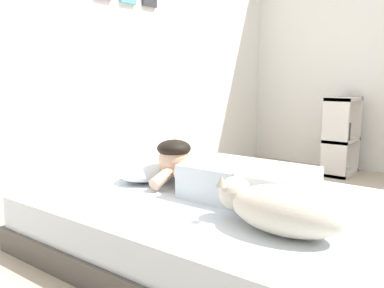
# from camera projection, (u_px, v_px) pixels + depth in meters

# --- Properties ---
(ground_plane) EXTENTS (12.82, 12.82, 0.00)m
(ground_plane) POSITION_uv_depth(u_px,v_px,m) (326.00, 254.00, 2.16)
(ground_plane) COLOR tan
(back_wall) EXTENTS (4.41, 0.12, 2.50)m
(back_wall) POSITION_uv_depth(u_px,v_px,m) (111.00, 34.00, 2.93)
(back_wall) COLOR silver
(back_wall) RESTS_ON ground
(side_wall_right) EXTENTS (0.10, 6.18, 2.50)m
(side_wall_right) POSITION_uv_depth(u_px,v_px,m) (382.00, 45.00, 3.91)
(side_wall_right) COLOR silver
(side_wall_right) RESTS_ON ground
(bed) EXTENTS (1.42, 2.02, 0.31)m
(bed) POSITION_uv_depth(u_px,v_px,m) (226.00, 227.00, 2.14)
(bed) COLOR #4C4742
(bed) RESTS_ON ground
(pillow) EXTENTS (0.52, 0.32, 0.11)m
(pillow) POSITION_uv_depth(u_px,v_px,m) (155.00, 170.00, 2.53)
(pillow) COLOR silver
(pillow) RESTS_ON bed
(person_lying) EXTENTS (0.43, 0.92, 0.27)m
(person_lying) POSITION_uv_depth(u_px,v_px,m) (226.00, 176.00, 2.17)
(person_lying) COLOR silver
(person_lying) RESTS_ON bed
(dog) EXTENTS (0.26, 0.57, 0.21)m
(dog) POSITION_uv_depth(u_px,v_px,m) (279.00, 208.00, 1.65)
(dog) COLOR beige
(dog) RESTS_ON bed
(coffee_cup) EXTENTS (0.12, 0.09, 0.07)m
(coffee_cup) POSITION_uv_depth(u_px,v_px,m) (192.00, 179.00, 2.37)
(coffee_cup) COLOR white
(coffee_cup) RESTS_ON bed
(cell_phone) EXTENTS (0.07, 0.14, 0.01)m
(cell_phone) POSITION_uv_depth(u_px,v_px,m) (242.00, 199.00, 2.11)
(cell_phone) COLOR black
(cell_phone) RESTS_ON bed
(bookshelf) EXTENTS (0.45, 0.24, 0.75)m
(bookshelf) POSITION_uv_depth(u_px,v_px,m) (341.00, 135.00, 3.89)
(bookshelf) COLOR silver
(bookshelf) RESTS_ON ground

